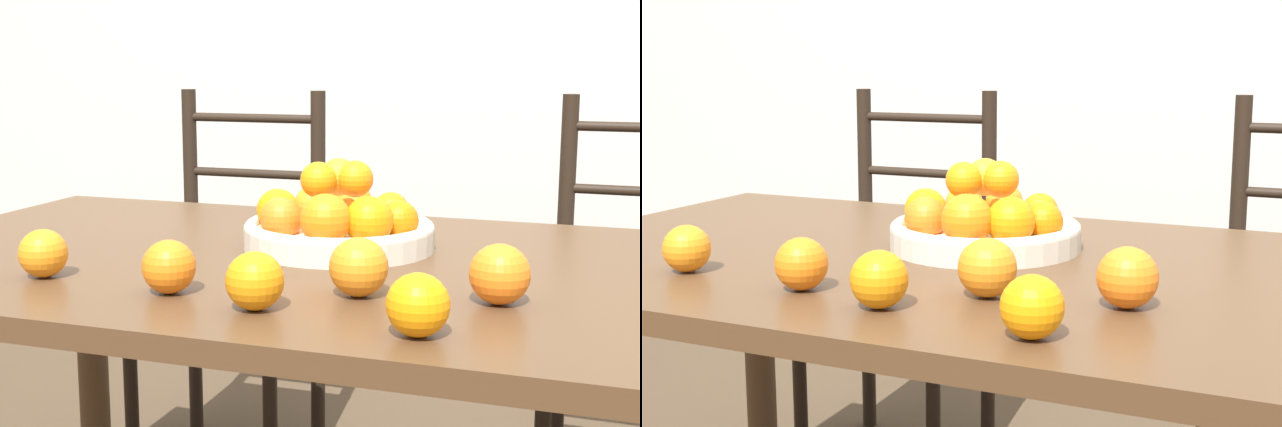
# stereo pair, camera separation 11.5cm
# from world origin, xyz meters

# --- Properties ---
(dining_table) EXTENTS (1.70, 0.89, 0.76)m
(dining_table) POSITION_xyz_m (0.00, 0.00, 0.66)
(dining_table) COLOR #4C331E
(dining_table) RESTS_ON ground_plane
(fruit_bowl) EXTENTS (0.33, 0.33, 0.16)m
(fruit_bowl) POSITION_xyz_m (-0.08, 0.08, 0.80)
(fruit_bowl) COLOR beige
(fruit_bowl) RESTS_ON dining_table
(orange_loose_0) EXTENTS (0.08, 0.08, 0.08)m
(orange_loose_0) POSITION_xyz_m (0.17, -0.35, 0.80)
(orange_loose_0) COLOR orange
(orange_loose_0) RESTS_ON dining_table
(orange_loose_1) EXTENTS (0.08, 0.08, 0.08)m
(orange_loose_1) POSITION_xyz_m (-0.06, -0.31, 0.80)
(orange_loose_1) COLOR orange
(orange_loose_1) RESTS_ON dining_table
(orange_loose_2) EXTENTS (0.08, 0.08, 0.08)m
(orange_loose_2) POSITION_xyz_m (0.05, -0.20, 0.80)
(orange_loose_2) COLOR orange
(orange_loose_2) RESTS_ON dining_table
(orange_loose_3) EXTENTS (0.08, 0.08, 0.08)m
(orange_loose_3) POSITION_xyz_m (0.24, -0.18, 0.80)
(orange_loose_3) COLOR orange
(orange_loose_3) RESTS_ON dining_table
(orange_loose_4) EXTENTS (0.08, 0.08, 0.08)m
(orange_loose_4) POSITION_xyz_m (-0.20, -0.27, 0.80)
(orange_loose_4) COLOR orange
(orange_loose_4) RESTS_ON dining_table
(orange_loose_5) EXTENTS (0.07, 0.07, 0.07)m
(orange_loose_5) POSITION_xyz_m (-0.43, -0.25, 0.80)
(orange_loose_5) COLOR orange
(orange_loose_5) RESTS_ON dining_table
(chair_left) EXTENTS (0.43, 0.41, 1.00)m
(chair_left) POSITION_xyz_m (-0.59, 0.76, 0.47)
(chair_left) COLOR black
(chair_left) RESTS_ON ground_plane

